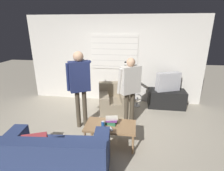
{
  "coord_description": "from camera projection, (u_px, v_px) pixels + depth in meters",
  "views": [
    {
      "loc": [
        0.66,
        -3.12,
        2.23
      ],
      "look_at": [
        0.16,
        0.47,
        1.0
      ],
      "focal_mm": 28.0,
      "sensor_mm": 36.0,
      "label": 1
    }
  ],
  "objects": [
    {
      "name": "person_left_standing",
      "position": [
        80.0,
        80.0,
        3.79
      ],
      "size": [
        0.54,
        0.88,
        1.75
      ],
      "rotation": [
        0.0,
        0.0,
        0.52
      ],
      "color": "#4C4233",
      "rests_on": "ground_plane"
    },
    {
      "name": "armchair_beige",
      "position": [
        114.0,
        101.0,
        4.74
      ],
      "size": [
        0.95,
        0.95,
        0.77
      ],
      "rotation": [
        0.0,
        0.0,
        3.37
      ],
      "color": "gray",
      "rests_on": "ground_plane"
    },
    {
      "name": "floor_fan",
      "position": [
        137.0,
        100.0,
        5.1
      ],
      "size": [
        0.31,
        0.2,
        0.39
      ],
      "color": "#A8A8AD",
      "rests_on": "ground_plane"
    },
    {
      "name": "ground_plane",
      "position": [
        102.0,
        136.0,
        3.73
      ],
      "size": [
        16.0,
        16.0,
        0.0
      ],
      "primitive_type": "plane",
      "color": "#B2A893"
    },
    {
      "name": "soda_can",
      "position": [
        103.0,
        124.0,
        3.27
      ],
      "size": [
        0.07,
        0.07,
        0.13
      ],
      "color": "#194C9E",
      "rests_on": "coffee_table"
    },
    {
      "name": "wall_back",
      "position": [
        114.0,
        60.0,
        5.22
      ],
      "size": [
        5.2,
        0.08,
        2.55
      ],
      "color": "silver",
      "rests_on": "ground_plane"
    },
    {
      "name": "person_right_standing",
      "position": [
        130.0,
        84.0,
        3.88
      ],
      "size": [
        0.54,
        0.85,
        1.6
      ],
      "rotation": [
        0.0,
        0.0,
        0.65
      ],
      "color": "#4C4233",
      "rests_on": "ground_plane"
    },
    {
      "name": "spare_remote",
      "position": [
        111.0,
        129.0,
        3.21
      ],
      "size": [
        0.1,
        0.13,
        0.02
      ],
      "rotation": [
        0.0,
        0.0,
        0.53
      ],
      "color": "white",
      "rests_on": "coffee_table"
    },
    {
      "name": "tv_stand",
      "position": [
        166.0,
        99.0,
        5.03
      ],
      "size": [
        1.03,
        0.49,
        0.51
      ],
      "color": "black",
      "rests_on": "ground_plane"
    },
    {
      "name": "couch_blue",
      "position": [
        54.0,
        159.0,
        2.65
      ],
      "size": [
        1.73,
        0.98,
        0.83
      ],
      "rotation": [
        0.0,
        0.0,
        0.09
      ],
      "color": "navy",
      "rests_on": "ground_plane"
    },
    {
      "name": "book_stack",
      "position": [
        111.0,
        121.0,
        3.39
      ],
      "size": [
        0.25,
        0.2,
        0.14
      ],
      "color": "#33754C",
      "rests_on": "coffee_table"
    },
    {
      "name": "tv",
      "position": [
        168.0,
        82.0,
        4.86
      ],
      "size": [
        0.7,
        0.44,
        0.52
      ],
      "rotation": [
        0.0,
        0.0,
        3.53
      ],
      "color": "#B2B2B7",
      "rests_on": "tv_stand"
    },
    {
      "name": "coffee_table",
      "position": [
        110.0,
        127.0,
        3.38
      ],
      "size": [
        0.97,
        0.53,
        0.43
      ],
      "color": "#9E754C",
      "rests_on": "ground_plane"
    }
  ]
}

